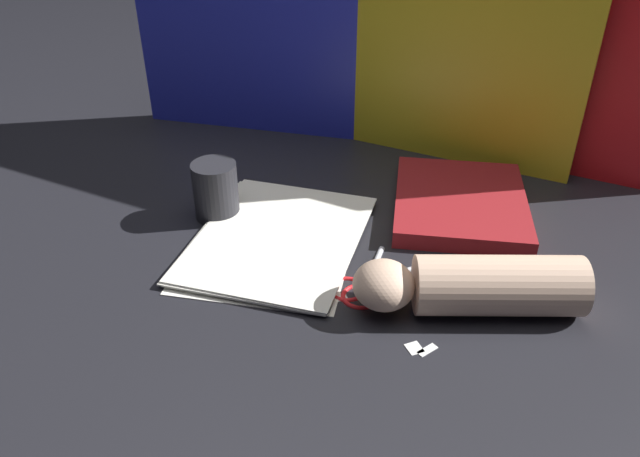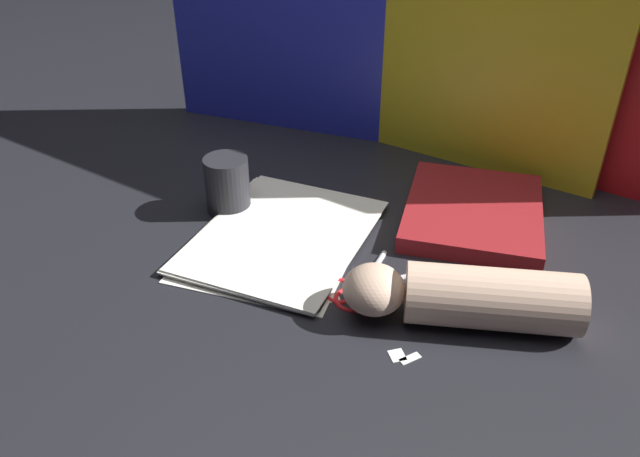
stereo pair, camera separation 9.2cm
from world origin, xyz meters
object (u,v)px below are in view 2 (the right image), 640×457
object	(u,v)px
paper_stack	(281,236)
scissors	(357,287)
book_closed	(473,212)
mug	(227,185)
hand_forearm	(465,296)

from	to	relation	value
paper_stack	scissors	size ratio (longest dim) A/B	2.22
book_closed	mug	xyz separation A→B (m)	(-0.39, -0.14, 0.03)
hand_forearm	mug	world-z (taller)	mug
book_closed	hand_forearm	xyz separation A→B (m)	(0.04, -0.26, 0.03)
scissors	hand_forearm	distance (m)	0.16
paper_stack	mug	bearing A→B (deg)	159.48
scissors	mug	bearing A→B (deg)	156.84
scissors	book_closed	bearing A→B (deg)	66.61
paper_stack	scissors	xyz separation A→B (m)	(0.16, -0.07, -0.00)
scissors	paper_stack	bearing A→B (deg)	154.88
paper_stack	mug	world-z (taller)	mug
paper_stack	scissors	bearing A→B (deg)	-25.12
hand_forearm	mug	bearing A→B (deg)	163.88
hand_forearm	mug	size ratio (longest dim) A/B	3.25
hand_forearm	book_closed	bearing A→B (deg)	98.79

